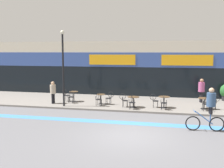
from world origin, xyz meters
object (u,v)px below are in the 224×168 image
at_px(bistro_table_3, 164,100).
at_px(pedestrian_far_end, 201,88).
at_px(cafe_chair_4_near, 206,103).
at_px(cyclist_0, 209,107).
at_px(cafe_chair_2_near, 132,101).
at_px(cafe_chair_4_side, 215,101).
at_px(cafe_chair_3_near, 164,102).
at_px(bistro_table_2, 133,100).
at_px(cafe_chair_3_side, 154,100).
at_px(cafe_chair_1_near, 98,98).
at_px(cafe_chair_1_side, 110,97).
at_px(bistro_table_4, 204,101).
at_px(cafe_chair_0_near, 71,96).
at_px(pedestrian_near_end, 53,90).
at_px(bistro_table_1, 101,97).
at_px(cafe_chair_2_side, 124,99).
at_px(lamp_post, 63,63).
at_px(bistro_table_0, 74,94).
at_px(cafe_chair_0_side, 66,94).

height_order(bistro_table_3, pedestrian_far_end, pedestrian_far_end).
height_order(cafe_chair_4_near, cyclist_0, cyclist_0).
distance_m(cafe_chair_2_near, cafe_chair_4_side, 5.27).
xyz_separation_m(bistro_table_3, cafe_chair_3_near, (-0.01, -0.63, -0.02)).
distance_m(bistro_table_2, cafe_chair_3_side, 1.39).
xyz_separation_m(cafe_chair_1_near, cafe_chair_1_side, (0.64, 0.62, 0.00)).
distance_m(bistro_table_4, cafe_chair_0_near, 9.09).
relative_size(bistro_table_3, pedestrian_far_end, 0.43).
relative_size(cafe_chair_1_near, pedestrian_near_end, 0.57).
bearing_deg(bistro_table_2, cyclist_0, -44.25).
height_order(cyclist_0, pedestrian_far_end, cyclist_0).
bearing_deg(cafe_chair_3_side, cafe_chair_4_side, -0.73).
bearing_deg(bistro_table_2, bistro_table_1, 165.84).
distance_m(cafe_chair_3_side, pedestrian_far_end, 4.08).
bearing_deg(cafe_chair_1_near, cafe_chair_0_near, 85.19).
xyz_separation_m(cafe_chair_1_side, cafe_chair_2_near, (1.75, -1.22, 0.00)).
xyz_separation_m(bistro_table_4, cafe_chair_3_side, (-3.16, -0.18, 0.00)).
bearing_deg(cafe_chair_1_near, pedestrian_near_end, 95.93).
height_order(cafe_chair_2_near, cafe_chair_2_side, same).
xyz_separation_m(cafe_chair_2_side, cafe_chair_4_near, (5.16, -0.16, 0.00)).
bearing_deg(cyclist_0, lamp_post, -25.23).
xyz_separation_m(bistro_table_3, cafe_chair_4_side, (3.16, 0.17, -0.02)).
relative_size(cafe_chair_1_near, cafe_chair_1_side, 1.00).
height_order(cafe_chair_3_side, cyclist_0, cyclist_0).
bearing_deg(pedestrian_far_end, cyclist_0, 69.82).
height_order(bistro_table_4, cafe_chair_1_near, cafe_chair_1_near).
bearing_deg(cafe_chair_3_near, cafe_chair_3_side, 49.02).
height_order(bistro_table_1, bistro_table_2, bistro_table_2).
bearing_deg(cafe_chair_4_near, pedestrian_far_end, -8.76).
bearing_deg(cafe_chair_1_side, pedestrian_far_end, -157.89).
height_order(bistro_table_2, pedestrian_near_end, pedestrian_near_end).
height_order(cafe_chair_4_side, cyclist_0, cyclist_0).
bearing_deg(bistro_table_3, cafe_chair_4_near, -10.04).
distance_m(cafe_chair_1_side, cafe_chair_4_side, 6.90).
bearing_deg(cyclist_0, cafe_chair_3_side, -60.95).
bearing_deg(cafe_chair_1_near, bistro_table_2, -81.37).
xyz_separation_m(bistro_table_4, pedestrian_near_end, (-10.27, -0.37, 0.42)).
xyz_separation_m(cafe_chair_2_side, cafe_chair_3_side, (1.99, 0.29, 0.00)).
height_order(cafe_chair_1_near, cafe_chair_2_near, same).
relative_size(bistro_table_1, lamp_post, 0.14).
distance_m(cafe_chair_1_side, cafe_chair_3_near, 3.85).
bearing_deg(cafe_chair_4_side, cafe_chair_3_near, 18.92).
xyz_separation_m(bistro_table_0, pedestrian_far_end, (9.17, 1.63, 0.49)).
relative_size(cafe_chair_3_near, pedestrian_near_end, 0.57).
distance_m(cafe_chair_3_near, pedestrian_far_end, 4.05).
relative_size(bistro_table_1, cafe_chair_0_near, 0.78).
xyz_separation_m(bistro_table_2, cyclist_0, (4.16, -4.05, 0.55)).
distance_m(cafe_chair_0_side, pedestrian_near_end, 1.22).
height_order(bistro_table_3, cafe_chair_3_side, cafe_chair_3_side).
height_order(bistro_table_3, cafe_chair_1_side, cafe_chair_1_side).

